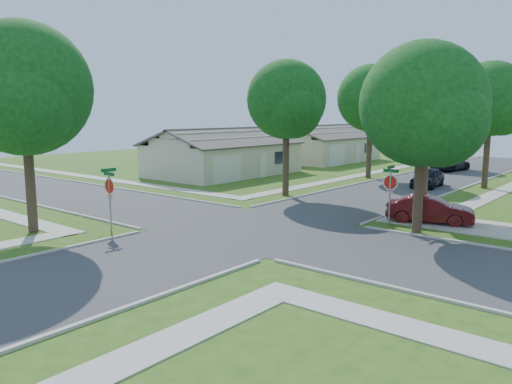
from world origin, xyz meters
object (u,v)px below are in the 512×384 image
object	(u,v)px
stop_sign_ne	(390,185)
tree_ne_corner	(424,110)
car_curb_east	(428,177)
stop_sign_sw	(110,189)
tree_w_near	(287,103)
tree_sw_corner	(25,95)
house_nw_near	(224,158)
tree_e_near	(428,110)
tree_w_mid	(371,101)
house_nw_far	(324,148)
tree_w_far	(428,113)
car_driveway	(430,210)
tree_e_mid	(491,102)
car_curb_west	(450,163)

from	to	relation	value
stop_sign_ne	tree_ne_corner	world-z (taller)	tree_ne_corner
car_curb_east	stop_sign_sw	bearing A→B (deg)	-109.17
tree_w_near	tree_sw_corner	size ratio (longest dim) A/B	0.94
house_nw_near	car_curb_east	bearing A→B (deg)	13.10
tree_e_near	tree_sw_corner	size ratio (longest dim) A/B	0.87
tree_w_mid	house_nw_near	world-z (taller)	tree_w_mid
stop_sign_sw	tree_ne_corner	xyz separation A→B (m)	(11.06, 8.91, 3.56)
tree_e_near	tree_ne_corner	bearing A→B (deg)	-71.47
tree_e_near	house_nw_far	world-z (taller)	tree_e_near
tree_sw_corner	tree_ne_corner	world-z (taller)	tree_sw_corner
tree_w_near	tree_w_far	world-z (taller)	tree_w_near
car_driveway	house_nw_near	bearing A→B (deg)	51.80
stop_sign_sw	tree_w_near	world-z (taller)	tree_w_near
tree_e_mid	stop_sign_sw	bearing A→B (deg)	-110.20
tree_w_far	house_nw_far	distance (m)	12.19
stop_sign_sw	tree_e_near	bearing A→B (deg)	55.41
tree_sw_corner	tree_ne_corner	distance (m)	17.78
tree_w_near	tree_w_mid	world-z (taller)	tree_w_mid
tree_w_near	car_curb_east	bearing A→B (deg)	59.67
stop_sign_ne	house_nw_near	xyz separation A→B (m)	(-20.69, 10.30, -0.51)
car_driveway	car_curb_west	distance (m)	25.61
house_nw_far	stop_sign_ne	bearing A→B (deg)	-52.84
car_curb_east	car_curb_west	world-z (taller)	car_curb_west
tree_ne_corner	house_nw_near	xyz separation A→B (m)	(-22.35, 10.79, -4.08)
tree_e_near	tree_e_mid	xyz separation A→B (m)	(0.01, 12.00, 0.61)
stop_sign_ne	tree_w_near	size ratio (longest dim) A/B	0.33
tree_w_mid	stop_sign_sw	bearing A→B (deg)	-90.13
house_nw_near	car_driveway	size ratio (longest dim) A/B	3.26
stop_sign_ne	tree_w_near	distance (m)	11.07
stop_sign_sw	tree_w_mid	distance (m)	26.09
tree_w_mid	car_curb_west	bearing A→B (deg)	71.32
car_curb_east	tree_e_mid	bearing A→B (deg)	24.27
tree_ne_corner	car_curb_east	xyz separation A→B (m)	(-5.16, 14.79, -4.87)
stop_sign_sw	car_curb_east	world-z (taller)	stop_sign_sw
tree_w_far	car_curb_west	xyz separation A→B (m)	(3.45, -2.82, -4.76)
tree_e_near	tree_sw_corner	xyz separation A→B (m)	(-12.19, -16.00, 0.62)
stop_sign_sw	car_driveway	world-z (taller)	stop_sign_sw
tree_sw_corner	tree_w_mid	bearing A→B (deg)	84.30
tree_w_far	car_curb_west	bearing A→B (deg)	-39.28
stop_sign_sw	house_nw_near	bearing A→B (deg)	119.83
tree_w_mid	house_nw_far	world-z (taller)	tree_w_mid
house_nw_near	tree_w_near	bearing A→B (deg)	-27.83
stop_sign_ne	tree_sw_corner	distance (m)	17.38
stop_sign_ne	car_driveway	bearing A→B (deg)	55.70
tree_w_near	car_curb_east	distance (m)	12.77
stop_sign_sw	tree_ne_corner	size ratio (longest dim) A/B	0.34
stop_sign_sw	tree_ne_corner	bearing A→B (deg)	38.84
tree_e_near	car_driveway	distance (m)	5.64
tree_w_near	house_nw_far	world-z (taller)	tree_w_near
tree_ne_corner	car_curb_west	bearing A→B (deg)	105.66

